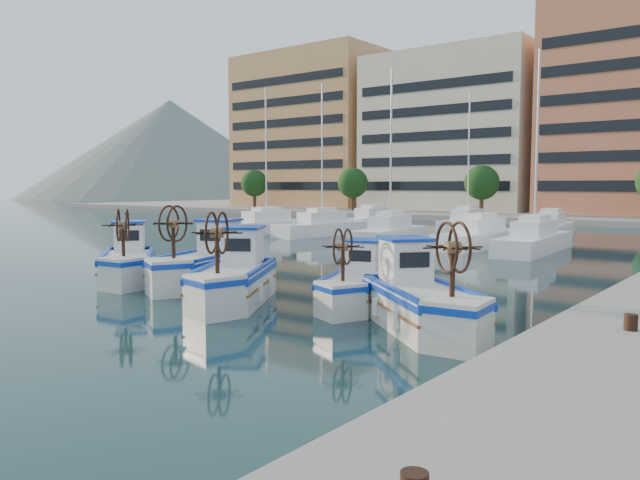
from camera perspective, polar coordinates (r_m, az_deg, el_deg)
The scene contains 8 objects.
ground at distance 21.41m, azimuth -8.97°, elevation -5.41°, with size 300.00×300.00×0.00m, color #17393D.
hill_west at distance 199.08m, azimuth -13.41°, elevation 3.76°, with size 180.00×180.00×60.00m, color slate.
yacht_marina at distance 46.23m, azimuth 14.22°, elevation 0.73°, with size 40.67×22.55×11.50m.
fishing_boat_a at distance 26.39m, azimuth -17.14°, elevation -1.79°, with size 4.79×4.42×3.00m.
fishing_boat_b at distance 24.57m, azimuth -10.48°, elevation -2.03°, with size 3.49×5.24×3.17m.
fishing_boat_c at distance 20.82m, azimuth -7.78°, elevation -3.31°, with size 4.20×5.08×3.09m.
fishing_boat_d at distance 20.08m, azimuth 3.42°, elevation -3.97°, with size 3.00×4.32×2.60m.
fishing_boat_e at distance 17.05m, azimuth 9.10°, elevation -5.24°, with size 4.80×4.47×3.02m.
Camera 1 is at (15.41, -14.36, 3.84)m, focal length 35.00 mm.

